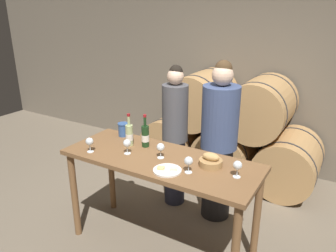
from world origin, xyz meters
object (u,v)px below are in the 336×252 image
Objects in this scene: bread_basket at (211,161)px; tasting_table at (160,171)px; wine_glass_left at (127,144)px; wine_glass_right at (189,161)px; person_right at (219,143)px; wine_bottle_white at (129,135)px; person_left at (175,136)px; wine_glass_center at (161,148)px; wine_bottle_red at (145,136)px; wine_glass_far_right at (238,166)px; blue_crock at (123,129)px; cheese_plate at (167,170)px; wine_glass_far_left at (90,142)px.

tasting_table is at bearing -169.89° from bread_basket.
wine_glass_left is 0.63m from wine_glass_right.
person_right is 5.47× the size of wine_bottle_white.
person_left is 11.80× the size of wine_glass_left.
wine_glass_center is at bearing 160.57° from wine_glass_right.
bread_basket is at bearing -0.93° from wine_bottle_white.
bread_basket is (0.69, -0.06, -0.06)m from wine_bottle_red.
person_right is 12.45× the size of wine_glass_far_right.
person_right is (0.51, 0.00, 0.03)m from person_left.
wine_bottle_red is 2.33× the size of blue_crock.
wine_glass_right is (0.63, -0.04, 0.00)m from wine_glass_left.
wine_bottle_red is 0.64m from wine_glass_right.
cheese_plate is 0.79m from wine_glass_far_left.
wine_bottle_red reaches higher than blue_crock.
wine_glass_far_right is (0.69, 0.01, 0.23)m from tasting_table.
wine_glass_far_right is at bearing -37.36° from person_left.
wine_glass_left is at bearing -175.05° from wine_glass_far_right.
wine_bottle_white reaches higher than cheese_plate.
tasting_table is 13.01× the size of blue_crock.
wine_glass_left is at bearing -58.97° from wine_bottle_white.
cheese_plate is at bearing -63.89° from person_left.
wine_bottle_red is 0.36m from blue_crock.
cheese_plate is at bearing -29.20° from blue_crock.
wine_glass_center is (0.01, 0.00, 0.23)m from tasting_table.
wine_glass_right is 1.00× the size of wine_glass_far_right.
wine_bottle_white is at bearing -38.90° from blue_crock.
bread_basket reaches higher than tasting_table.
wine_bottle_white is 1.61× the size of bread_basket.
wine_bottle_red is 0.69m from bread_basket.
wine_bottle_white is 1.09m from wine_glass_far_right.
wine_bottle_red is at bearing -129.48° from person_right.
person_left is 0.51m from person_right.
tasting_table is 1.03× the size of person_right.
tasting_table is 0.38m from wine_glass_left.
wine_glass_far_left is at bearing -109.34° from person_left.
wine_glass_center is 1.00× the size of wine_glass_right.
wine_glass_left reaches higher than bread_basket.
wine_bottle_white is (-0.64, -0.65, 0.18)m from person_right.
wine_bottle_white is (-0.40, 0.09, 0.23)m from tasting_table.
wine_glass_far_right is at bearing -10.79° from blue_crock.
blue_crock is at bearing 150.80° from cheese_plate.
bread_basket is (1.03, -0.17, -0.03)m from blue_crock.
person_left reaches higher than tasting_table.
tasting_table is 0.68m from blue_crock.
person_right is (0.24, 0.74, 0.06)m from tasting_table.
tasting_table is at bearing -69.88° from person_left.
wine_glass_left reaches higher than blue_crock.
wine_glass_far_right is (0.51, 0.19, 0.09)m from cheese_plate.
tasting_table is at bearing -179.35° from wine_glass_far_right.
person_right is 0.99m from wine_glass_left.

